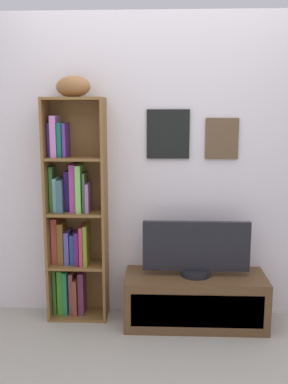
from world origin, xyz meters
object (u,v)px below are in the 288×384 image
at_px(football, 73,87).
at_px(television, 196,249).
at_px(bookshelf, 73,219).
at_px(tv_stand, 195,299).

relative_size(football, television, 0.35).
height_order(bookshelf, football, football).
bearing_deg(tv_stand, bookshelf, 173.07).
height_order(bookshelf, tv_stand, bookshelf).
xyz_separation_m(football, tv_stand, (0.90, -0.09, -1.57)).
height_order(football, television, football).
height_order(football, tv_stand, football).
height_order(bookshelf, television, bookshelf).
distance_m(football, tv_stand, 1.81).
bearing_deg(television, bookshelf, 173.14).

